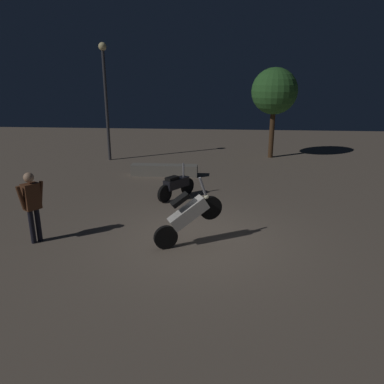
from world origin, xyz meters
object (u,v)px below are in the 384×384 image
Objects in this scene: motorcycle_white_foreground at (188,215)px; motorcycle_black_parked_left at (176,185)px; streetlamp_near at (105,88)px; person_rider_beside at (32,201)px.

motorcycle_black_parked_left is (-0.72, 3.49, -0.31)m from motorcycle_white_foreground.
streetlamp_near is at bearing 70.27° from motorcycle_black_parked_left.
streetlamp_near is (-3.92, 5.55, 2.89)m from motorcycle_black_parked_left.
person_rider_beside is at bearing 176.09° from motorcycle_black_parked_left.
motorcycle_black_parked_left is at bearing 76.58° from motorcycle_white_foreground.
streetlamp_near reaches higher than person_rider_beside.
motorcycle_black_parked_left is 0.27× the size of streetlamp_near.
person_rider_beside is at bearing 156.95° from motorcycle_white_foreground.
person_rider_beside is 9.51m from streetlamp_near.
person_rider_beside is 0.33× the size of streetlamp_near.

